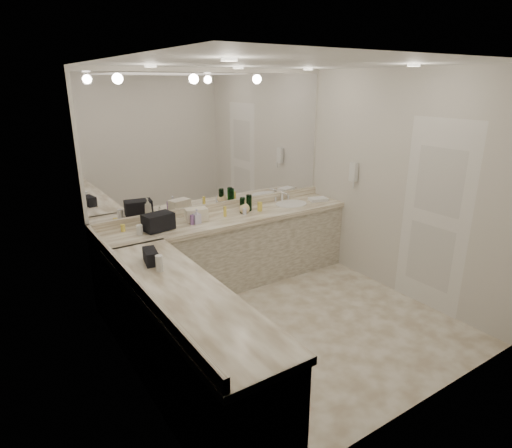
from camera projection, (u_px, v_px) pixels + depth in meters
floor at (288, 325)px, 4.52m from camera, size 3.20×3.20×0.00m
ceiling at (295, 63)px, 3.70m from camera, size 3.20×3.20×0.00m
wall_back at (217, 179)px, 5.30m from camera, size 3.20×0.02×2.60m
wall_left at (126, 239)px, 3.27m from camera, size 0.02×3.00×2.60m
wall_right at (400, 186)px, 4.95m from camera, size 0.02×3.00×2.60m
vanity_back_base at (230, 252)px, 5.34m from camera, size 3.20×0.60×0.84m
vanity_back_top at (230, 218)px, 5.19m from camera, size 3.20×0.64×0.06m
vanity_left_base at (185, 344)px, 3.47m from camera, size 0.60×2.40×0.84m
vanity_left_top at (183, 294)px, 3.33m from camera, size 0.64×2.42×0.06m
backsplash_back at (218, 207)px, 5.39m from camera, size 3.20×0.04×0.10m
backsplash_left at (133, 280)px, 3.39m from camera, size 0.04×3.00×0.10m
mirror_back at (216, 141)px, 5.14m from camera, size 3.12×0.01×1.55m
mirror_left at (122, 178)px, 3.13m from camera, size 0.01×2.92×1.55m
sink at (291, 204)px, 5.69m from camera, size 0.44×0.44×0.03m
faucet at (282, 196)px, 5.83m from camera, size 0.24×0.16×0.14m
wall_phone at (354, 172)px, 5.46m from camera, size 0.06×0.10×0.24m
door at (435, 218)px, 4.63m from camera, size 0.02×0.82×2.10m
black_toiletry_bag at (158, 222)px, 4.65m from camera, size 0.35×0.25×0.18m
black_bag_spill at (151, 256)px, 3.82m from camera, size 0.15×0.25×0.13m
cream_cosmetic_case at (196, 215)px, 4.99m from camera, size 0.28×0.21×0.15m
hand_towel at (318, 199)px, 5.84m from camera, size 0.27×0.21×0.04m
lotion_left at (159, 263)px, 3.65m from camera, size 0.06×0.06×0.15m
soap_bottle_a at (160, 216)px, 4.79m from camera, size 0.09×0.09×0.23m
soap_bottle_b at (197, 216)px, 4.88m from camera, size 0.08×0.08×0.17m
soap_bottle_c at (244, 206)px, 5.28m from camera, size 0.16×0.16×0.17m
green_bottle_0 at (249, 203)px, 5.36m from camera, size 0.07×0.07×0.21m
green_bottle_1 at (243, 205)px, 5.28m from camera, size 0.06×0.06×0.20m
green_bottle_2 at (249, 203)px, 5.39m from camera, size 0.07×0.07×0.19m
green_bottle_3 at (243, 206)px, 5.28m from camera, size 0.07×0.07×0.19m
amenity_bottle_0 at (225, 211)px, 5.15m from camera, size 0.04×0.04×0.13m
amenity_bottle_1 at (123, 228)px, 4.64m from camera, size 0.05×0.05×0.08m
amenity_bottle_2 at (260, 207)px, 5.37m from camera, size 0.06×0.06×0.12m
amenity_bottle_3 at (245, 211)px, 5.23m from camera, size 0.05×0.05×0.08m
amenity_bottle_4 at (200, 218)px, 4.96m from camera, size 0.04×0.04×0.08m
amenity_bottle_5 at (192, 220)px, 4.85m from camera, size 0.04×0.04×0.11m
amenity_bottle_6 at (140, 230)px, 4.53m from camera, size 0.07×0.07×0.11m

